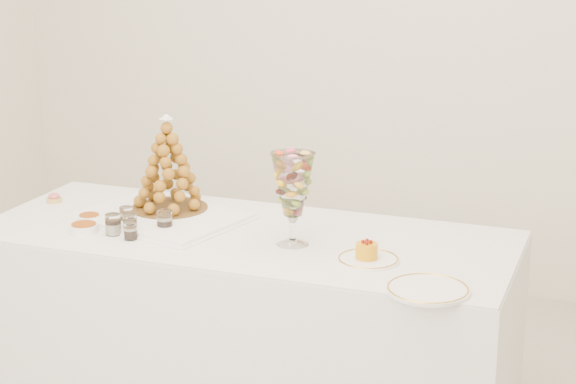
% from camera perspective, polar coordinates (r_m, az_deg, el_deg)
% --- Properties ---
extents(buffet_table, '(1.98, 0.87, 0.74)m').
position_cam_1_polar(buffet_table, '(3.61, -2.53, -8.01)').
color(buffet_table, white).
rests_on(buffet_table, ground).
extents(lace_tray, '(0.65, 0.54, 0.02)m').
position_cam_1_polar(lace_tray, '(3.66, -7.56, -1.47)').
color(lace_tray, white).
rests_on(lace_tray, buffet_table).
extents(macaron_vase, '(0.15, 0.15, 0.33)m').
position_cam_1_polar(macaron_vase, '(3.30, 0.29, 0.39)').
color(macaron_vase, white).
rests_on(macaron_vase, buffet_table).
extents(cake_plate, '(0.21, 0.21, 0.01)m').
position_cam_1_polar(cake_plate, '(3.21, 4.77, -4.02)').
color(cake_plate, white).
rests_on(cake_plate, buffet_table).
extents(spare_plate, '(0.26, 0.26, 0.01)m').
position_cam_1_polar(spare_plate, '(2.97, 8.29, -5.75)').
color(spare_plate, white).
rests_on(spare_plate, buffet_table).
extents(pink_tart, '(0.06, 0.06, 0.04)m').
position_cam_1_polar(pink_tart, '(3.96, -13.69, -0.36)').
color(pink_tart, tan).
rests_on(pink_tart, buffet_table).
extents(verrine_a, '(0.06, 0.06, 0.07)m').
position_cam_1_polar(verrine_a, '(3.61, -9.56, -1.39)').
color(verrine_a, white).
rests_on(verrine_a, buffet_table).
extents(verrine_b, '(0.06, 0.06, 0.07)m').
position_cam_1_polar(verrine_b, '(3.52, -9.35, -1.86)').
color(verrine_b, white).
rests_on(verrine_b, buffet_table).
extents(verrine_c, '(0.07, 0.07, 0.08)m').
position_cam_1_polar(verrine_c, '(3.52, -7.33, -1.71)').
color(verrine_c, white).
rests_on(verrine_c, buffet_table).
extents(verrine_d, '(0.06, 0.06, 0.08)m').
position_cam_1_polar(verrine_d, '(3.50, -10.33, -1.90)').
color(verrine_d, white).
rests_on(verrine_d, buffet_table).
extents(verrine_e, '(0.06, 0.06, 0.06)m').
position_cam_1_polar(verrine_e, '(3.44, -9.32, -2.29)').
color(verrine_e, white).
rests_on(verrine_e, buffet_table).
extents(ramekin_back, '(0.08, 0.08, 0.03)m').
position_cam_1_polar(ramekin_back, '(3.67, -11.69, -1.55)').
color(ramekin_back, white).
rests_on(ramekin_back, buffet_table).
extents(ramekin_front, '(0.10, 0.10, 0.03)m').
position_cam_1_polar(ramekin_front, '(3.55, -12.00, -2.13)').
color(ramekin_front, white).
rests_on(ramekin_front, buffet_table).
extents(croquembouche, '(0.29, 0.29, 0.37)m').
position_cam_1_polar(croquembouche, '(3.68, -7.13, 1.69)').
color(croquembouche, brown).
rests_on(croquembouche, lace_tray).
extents(mousse_cake, '(0.07, 0.07, 0.06)m').
position_cam_1_polar(mousse_cake, '(3.20, 4.69, -3.48)').
color(mousse_cake, orange).
rests_on(mousse_cake, cake_plate).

